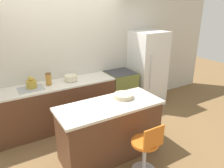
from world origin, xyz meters
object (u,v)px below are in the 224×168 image
kettle (31,83)px  stool_chair (146,150)px  mixing_bowl (71,78)px  refrigerator (147,69)px  oven_range (120,91)px

kettle → stool_chair: bearing=-60.4°
mixing_bowl → refrigerator: bearing=-2.2°
refrigerator → kettle: size_ratio=8.04×
refrigerator → mixing_bowl: 1.87m
kettle → mixing_bowl: bearing=-0.0°
oven_range → mixing_bowl: bearing=178.3°
oven_range → kettle: (-1.88, 0.03, 0.54)m
mixing_bowl → kettle: bearing=180.0°
oven_range → mixing_bowl: 1.25m
oven_range → mixing_bowl: size_ratio=3.73×
stool_chair → kettle: (-1.10, 1.93, 0.61)m
refrigerator → mixing_bowl: refrigerator is taller
stool_chair → mixing_bowl: bearing=100.4°
refrigerator → mixing_bowl: bearing=177.8°
stool_chair → kettle: size_ratio=3.80×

